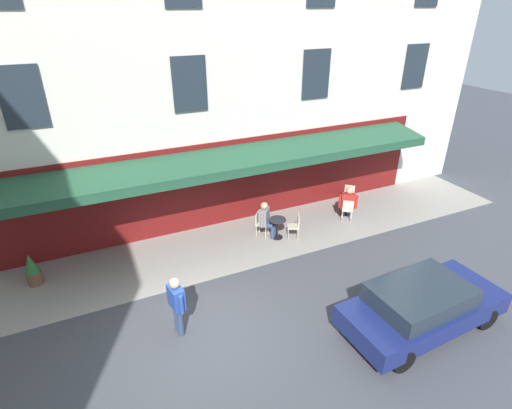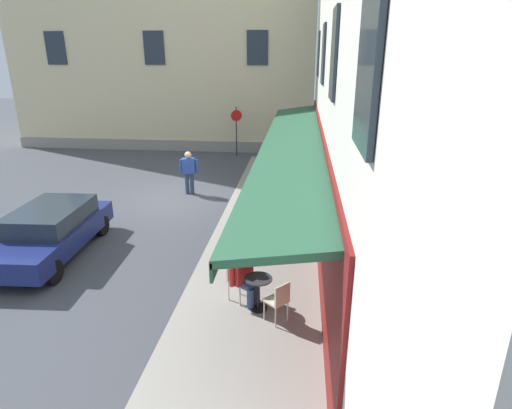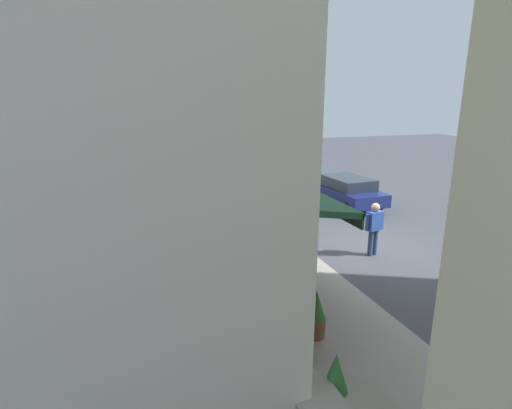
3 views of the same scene
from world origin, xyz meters
The scene contains 15 objects.
ground_plane centered at (0.00, 0.00, 0.00)m, with size 70.00×70.00×0.00m, color #42444C.
sidewalk_cafe_terrace centered at (-3.25, -3.40, 0.00)m, with size 20.50×3.20×0.01m, color gray.
cafe_building_facade centered at (-4.00, -9.49, 7.49)m, with size 20.00×10.70×15.00m.
cafe_table_near_entrance centered at (-3.95, -3.11, 0.49)m, with size 0.60×0.60×0.75m.
cafe_chair_cream_back_row centered at (-4.51, -2.83, 0.55)m, with size 0.54×0.54×0.91m.
cafe_chair_cream_by_window centered at (-3.48, -3.54, 0.55)m, with size 0.56×0.56×0.91m.
cafe_table_mid_terrace centered at (-7.27, -3.60, 0.49)m, with size 0.60×0.60×0.75m.
cafe_chair_cream_kerbside centered at (-6.91, -3.08, 0.55)m, with size 0.56×0.56×0.91m.
cafe_chair_cream_corner_right centered at (-7.71, -4.06, 0.55)m, with size 0.57×0.57×0.91m.
seated_patron_in_red centered at (-7.04, -3.25, 0.72)m, with size 0.66×0.68×1.36m.
seated_companion_in_grey centered at (-3.64, -3.39, 0.71)m, with size 0.66×0.65×1.34m.
walking_pedestrian_in_blue centered at (0.39, -0.10, 0.98)m, with size 0.36×0.69×1.69m.
potted_plant_by_steps centered at (3.79, -3.81, 0.51)m, with size 0.42×0.42×1.04m.
potted_plant_mid_terrace centered at (5.71, -4.45, 0.50)m, with size 0.45×0.45×1.02m.
parked_car_navy centered at (-5.24, 2.27, 0.71)m, with size 4.38×1.99×1.33m.
Camera 3 is at (10.24, -7.26, 4.74)m, focal length 27.77 mm.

